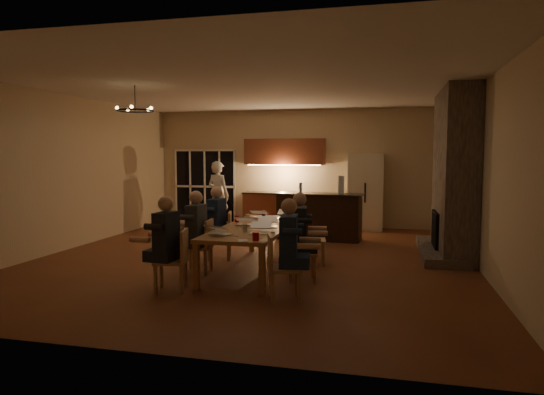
% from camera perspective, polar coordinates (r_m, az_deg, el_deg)
% --- Properties ---
extents(floor, '(9.00, 9.00, 0.00)m').
position_cam_1_polar(floor, '(9.27, -2.21, -7.18)').
color(floor, brown).
rests_on(floor, ground).
extents(back_wall, '(8.00, 0.04, 3.20)m').
position_cam_1_polar(back_wall, '(13.47, 2.96, 3.48)').
color(back_wall, '#C0AE88').
rests_on(back_wall, ground).
extents(left_wall, '(0.04, 9.00, 3.20)m').
position_cam_1_polar(left_wall, '(10.86, -23.14, 2.72)').
color(left_wall, '#C0AE88').
rests_on(left_wall, ground).
extents(right_wall, '(0.04, 9.00, 3.20)m').
position_cam_1_polar(right_wall, '(8.87, 23.66, 2.29)').
color(right_wall, '#C0AE88').
rests_on(right_wall, ground).
extents(ceiling, '(8.00, 9.00, 0.04)m').
position_cam_1_polar(ceiling, '(9.15, -2.28, 12.95)').
color(ceiling, white).
rests_on(ceiling, back_wall).
extents(french_doors, '(1.86, 0.08, 2.10)m').
position_cam_1_polar(french_doors, '(14.19, -7.88, 1.30)').
color(french_doors, black).
rests_on(french_doors, ground).
extents(fireplace, '(0.58, 2.50, 3.20)m').
position_cam_1_polar(fireplace, '(10.01, 20.64, 2.65)').
color(fireplace, '#6E6156').
rests_on(fireplace, ground).
extents(kitchenette, '(2.24, 0.68, 2.40)m').
position_cam_1_polar(kitchenette, '(13.23, 1.42, 1.73)').
color(kitchenette, brown).
rests_on(kitchenette, ground).
extents(refrigerator, '(0.90, 0.68, 2.00)m').
position_cam_1_polar(refrigerator, '(12.92, 10.96, 0.67)').
color(refrigerator, beige).
rests_on(refrigerator, ground).
extents(dining_table, '(1.10, 3.05, 0.75)m').
position_cam_1_polar(dining_table, '(8.34, -1.91, -5.93)').
color(dining_table, '#B9884A').
rests_on(dining_table, ground).
extents(bar_island, '(2.05, 0.85, 1.08)m').
position_cam_1_polar(bar_island, '(11.28, 5.56, -2.23)').
color(bar_island, black).
rests_on(bar_island, ground).
extents(chair_left_near, '(0.53, 0.53, 0.89)m').
position_cam_1_polar(chair_left_near, '(7.17, -11.83, -7.27)').
color(chair_left_near, tan).
rests_on(chair_left_near, ground).
extents(chair_left_mid, '(0.48, 0.48, 0.89)m').
position_cam_1_polar(chair_left_mid, '(8.18, -8.74, -5.70)').
color(chair_left_mid, tan).
rests_on(chair_left_mid, ground).
extents(chair_left_far, '(0.54, 0.54, 0.89)m').
position_cam_1_polar(chair_left_far, '(9.20, -6.22, -4.48)').
color(chair_left_far, tan).
rests_on(chair_left_far, ground).
extents(chair_right_near, '(0.55, 0.55, 0.89)m').
position_cam_1_polar(chair_right_near, '(6.61, 1.52, -8.21)').
color(chair_right_near, tan).
rests_on(chair_right_near, ground).
extents(chair_right_mid, '(0.53, 0.53, 0.89)m').
position_cam_1_polar(chair_right_mid, '(7.62, 3.61, -6.44)').
color(chair_right_mid, tan).
rests_on(chair_right_mid, ground).
extents(chair_right_far, '(0.51, 0.51, 0.89)m').
position_cam_1_polar(chair_right_far, '(8.75, 4.88, -4.96)').
color(chair_right_far, tan).
rests_on(chair_right_far, ground).
extents(person_left_near, '(0.64, 0.64, 1.38)m').
position_cam_1_polar(person_left_near, '(7.10, -12.31, -5.38)').
color(person_left_near, '#202329').
rests_on(person_left_near, ground).
extents(person_right_near, '(0.67, 0.67, 1.38)m').
position_cam_1_polar(person_right_near, '(6.58, 1.99, -6.09)').
color(person_right_near, '#1D2748').
rests_on(person_right_near, ground).
extents(person_left_mid, '(0.60, 0.60, 1.38)m').
position_cam_1_polar(person_left_mid, '(8.04, -8.88, -4.11)').
color(person_left_mid, '#393E44').
rests_on(person_left_mid, ground).
extents(person_right_mid, '(0.68, 0.68, 1.38)m').
position_cam_1_polar(person_right_mid, '(7.61, 3.25, -4.57)').
color(person_right_mid, '#202329').
rests_on(person_right_mid, ground).
extents(person_left_far, '(0.64, 0.64, 1.38)m').
position_cam_1_polar(person_left_far, '(9.08, -6.50, -3.04)').
color(person_left_far, '#1D2748').
rests_on(person_left_far, ground).
extents(standing_person, '(0.77, 0.64, 1.80)m').
position_cam_1_polar(standing_person, '(12.94, -6.34, 0.29)').
color(standing_person, white).
rests_on(standing_person, ground).
extents(chandelier, '(0.65, 0.65, 0.03)m').
position_cam_1_polar(chandelier, '(9.14, -15.79, 9.80)').
color(chandelier, black).
rests_on(chandelier, ceiling).
extents(laptop_a, '(0.39, 0.37, 0.23)m').
position_cam_1_polar(laptop_a, '(7.41, -6.07, -3.51)').
color(laptop_a, silver).
rests_on(laptop_a, dining_table).
extents(laptop_b, '(0.35, 0.32, 0.23)m').
position_cam_1_polar(laptop_b, '(7.44, -1.40, -3.45)').
color(laptop_b, silver).
rests_on(laptop_b, dining_table).
extents(laptop_c, '(0.35, 0.31, 0.23)m').
position_cam_1_polar(laptop_c, '(8.39, -3.10, -2.49)').
color(laptop_c, silver).
rests_on(laptop_c, dining_table).
extents(laptop_d, '(0.38, 0.35, 0.23)m').
position_cam_1_polar(laptop_d, '(8.11, -0.53, -2.74)').
color(laptop_d, silver).
rests_on(laptop_d, dining_table).
extents(laptop_e, '(0.32, 0.28, 0.23)m').
position_cam_1_polar(laptop_e, '(9.35, -1.35, -1.71)').
color(laptop_e, silver).
rests_on(laptop_e, dining_table).
extents(laptop_f, '(0.32, 0.28, 0.23)m').
position_cam_1_polar(laptop_f, '(9.15, 1.58, -1.86)').
color(laptop_f, silver).
rests_on(laptop_f, dining_table).
extents(mug_front, '(0.09, 0.09, 0.10)m').
position_cam_1_polar(mug_front, '(7.89, -3.23, -3.42)').
color(mug_front, silver).
rests_on(mug_front, dining_table).
extents(mug_mid, '(0.07, 0.07, 0.10)m').
position_cam_1_polar(mug_mid, '(8.71, -0.75, -2.62)').
color(mug_mid, silver).
rests_on(mug_mid, dining_table).
extents(mug_back, '(0.07, 0.07, 0.10)m').
position_cam_1_polar(mug_back, '(9.14, -2.87, -2.26)').
color(mug_back, silver).
rests_on(mug_back, dining_table).
extents(redcup_near, '(0.09, 0.09, 0.12)m').
position_cam_1_polar(redcup_near, '(6.86, -1.93, -4.61)').
color(redcup_near, '#B70C10').
rests_on(redcup_near, dining_table).
extents(redcup_mid, '(0.08, 0.08, 0.12)m').
position_cam_1_polar(redcup_mid, '(8.78, -4.16, -2.51)').
color(redcup_mid, '#B70C10').
rests_on(redcup_mid, dining_table).
extents(can_silver, '(0.07, 0.07, 0.12)m').
position_cam_1_polar(can_silver, '(7.63, -3.19, -3.64)').
color(can_silver, '#B2B2B7').
rests_on(can_silver, dining_table).
extents(can_cola, '(0.07, 0.07, 0.12)m').
position_cam_1_polar(can_cola, '(9.59, -0.99, -1.86)').
color(can_cola, '#3F0F0C').
rests_on(can_cola, dining_table).
extents(can_right, '(0.07, 0.07, 0.12)m').
position_cam_1_polar(can_right, '(8.54, 1.06, -2.71)').
color(can_right, '#B2B2B7').
rests_on(can_right, dining_table).
extents(plate_near, '(0.26, 0.26, 0.02)m').
position_cam_1_polar(plate_near, '(7.61, -0.63, -4.04)').
color(plate_near, silver).
rests_on(plate_near, dining_table).
extents(plate_left, '(0.23, 0.23, 0.02)m').
position_cam_1_polar(plate_left, '(7.46, -6.46, -4.26)').
color(plate_left, silver).
rests_on(plate_left, dining_table).
extents(plate_far, '(0.23, 0.23, 0.02)m').
position_cam_1_polar(plate_far, '(8.90, 1.86, -2.73)').
color(plate_far, silver).
rests_on(plate_far, dining_table).
extents(notepad, '(0.19, 0.23, 0.01)m').
position_cam_1_polar(notepad, '(6.85, -3.43, -5.09)').
color(notepad, white).
rests_on(notepad, dining_table).
extents(bar_bottle, '(0.07, 0.07, 0.24)m').
position_cam_1_polar(bar_bottle, '(11.29, 3.38, 1.16)').
color(bar_bottle, '#99999E').
rests_on(bar_bottle, bar_island).
extents(bar_blender, '(0.15, 0.15, 0.41)m').
position_cam_1_polar(bar_blender, '(11.05, 8.12, 1.48)').
color(bar_blender, silver).
rests_on(bar_blender, bar_island).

